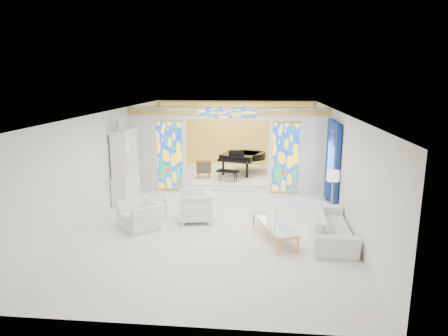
# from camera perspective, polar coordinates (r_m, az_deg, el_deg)

# --- Properties ---
(floor) EXTENTS (12.00, 12.00, 0.00)m
(floor) POSITION_cam_1_polar(r_m,az_deg,el_deg) (12.43, -0.36, -5.93)
(floor) COLOR white
(floor) RESTS_ON ground
(ceiling) EXTENTS (7.00, 12.00, 0.02)m
(ceiling) POSITION_cam_1_polar(r_m,az_deg,el_deg) (11.81, -0.38, 7.99)
(ceiling) COLOR white
(ceiling) RESTS_ON wall_back
(wall_back) EXTENTS (7.00, 0.02, 3.00)m
(wall_back) POSITION_cam_1_polar(r_m,az_deg,el_deg) (17.92, 1.59, 4.79)
(wall_back) COLOR white
(wall_back) RESTS_ON floor
(wall_front) EXTENTS (7.00, 0.02, 3.00)m
(wall_front) POSITION_cam_1_polar(r_m,az_deg,el_deg) (6.34, -5.97, -10.35)
(wall_front) COLOR white
(wall_front) RESTS_ON floor
(wall_left) EXTENTS (0.02, 12.00, 3.00)m
(wall_left) POSITION_cam_1_polar(r_m,az_deg,el_deg) (12.86, -16.08, 1.13)
(wall_left) COLOR white
(wall_left) RESTS_ON floor
(wall_right) EXTENTS (0.02, 12.00, 3.00)m
(wall_right) POSITION_cam_1_polar(r_m,az_deg,el_deg) (12.19, 16.23, 0.50)
(wall_right) COLOR white
(wall_right) RESTS_ON floor
(partition_wall) EXTENTS (7.00, 0.22, 3.00)m
(partition_wall) POSITION_cam_1_polar(r_m,az_deg,el_deg) (13.95, 0.46, 3.15)
(partition_wall) COLOR white
(partition_wall) RESTS_ON floor
(stained_glass_left) EXTENTS (0.90, 0.04, 2.40)m
(stained_glass_left) POSITION_cam_1_polar(r_m,az_deg,el_deg) (14.23, -7.75, 1.78)
(stained_glass_left) COLOR gold
(stained_glass_left) RESTS_ON partition_wall
(stained_glass_right) EXTENTS (0.90, 0.04, 2.40)m
(stained_glass_right) POSITION_cam_1_polar(r_m,az_deg,el_deg) (13.89, 8.80, 1.47)
(stained_glass_right) COLOR gold
(stained_glass_right) RESTS_ON partition_wall
(stained_glass_transom) EXTENTS (2.00, 0.04, 0.34)m
(stained_glass_transom) POSITION_cam_1_polar(r_m,az_deg,el_deg) (13.70, 0.43, 7.89)
(stained_glass_transom) COLOR gold
(stained_glass_transom) RESTS_ON partition_wall
(alcove_platform) EXTENTS (6.80, 3.80, 0.18)m
(alcove_platform) POSITION_cam_1_polar(r_m,az_deg,el_deg) (16.33, 1.10, -1.04)
(alcove_platform) COLOR white
(alcove_platform) RESTS_ON floor
(gold_curtain_back) EXTENTS (6.70, 0.10, 2.90)m
(gold_curtain_back) POSITION_cam_1_polar(r_m,az_deg,el_deg) (17.81, 1.56, 4.74)
(gold_curtain_back) COLOR #E8C651
(gold_curtain_back) RESTS_ON wall_back
(chandelier) EXTENTS (0.48, 0.48, 0.30)m
(chandelier) POSITION_cam_1_polar(r_m,az_deg,el_deg) (15.81, 1.84, 7.55)
(chandelier) COLOR #DF9D4E
(chandelier) RESTS_ON ceiling
(blue_drapes) EXTENTS (0.14, 1.85, 2.65)m
(blue_drapes) POSITION_cam_1_polar(r_m,az_deg,el_deg) (12.83, 15.25, 1.50)
(blue_drapes) COLOR navy
(blue_drapes) RESTS_ON wall_right
(china_cabinet) EXTENTS (0.56, 1.46, 2.72)m
(china_cabinet) POSITION_cam_1_polar(r_m,az_deg,el_deg) (13.37, -13.94, 0.24)
(china_cabinet) COLOR white
(china_cabinet) RESTS_ON floor
(armchair_left) EXTENTS (1.44, 1.44, 0.71)m
(armchair_left) POSITION_cam_1_polar(r_m,az_deg,el_deg) (11.12, -11.88, -6.57)
(armchair_left) COLOR silver
(armchair_left) RESTS_ON floor
(armchair_right) EXTENTS (1.11, 1.08, 0.87)m
(armchair_right) POSITION_cam_1_polar(r_m,az_deg,el_deg) (11.39, -4.14, -5.42)
(armchair_right) COLOR white
(armchair_right) RESTS_ON floor
(sofa) EXTENTS (1.05, 2.56, 0.74)m
(sofa) POSITION_cam_1_polar(r_m,az_deg,el_deg) (10.47, 14.89, -7.86)
(sofa) COLOR white
(sofa) RESTS_ON floor
(side_table) EXTENTS (0.49, 0.49, 0.55)m
(side_table) POSITION_cam_1_polar(r_m,az_deg,el_deg) (11.56, -8.32, -5.63)
(side_table) COLOR white
(side_table) RESTS_ON floor
(vase) EXTENTS (0.23, 0.23, 0.19)m
(vase) POSITION_cam_1_polar(r_m,az_deg,el_deg) (11.48, -8.37, -4.26)
(vase) COLOR white
(vase) RESTS_ON side_table
(coffee_table) EXTENTS (1.20, 2.02, 0.43)m
(coffee_table) POSITION_cam_1_polar(r_m,az_deg,el_deg) (10.19, 7.16, -7.96)
(coffee_table) COLOR white
(coffee_table) RESTS_ON floor
(floor_lamp) EXTENTS (0.39, 0.39, 1.46)m
(floor_lamp) POSITION_cam_1_polar(r_m,az_deg,el_deg) (11.54, 15.30, -1.42)
(floor_lamp) COLOR #DF9D4E
(floor_lamp) RESTS_ON floor
(grand_piano) EXTENTS (2.07, 2.64, 1.01)m
(grand_piano) POSITION_cam_1_polar(r_m,az_deg,el_deg) (16.24, 2.92, 1.67)
(grand_piano) COLOR black
(grand_piano) RESTS_ON alcove_platform
(tv_console) EXTENTS (0.63, 0.49, 0.64)m
(tv_console) POSITION_cam_1_polar(r_m,az_deg,el_deg) (15.53, -2.92, 0.15)
(tv_console) COLOR brown
(tv_console) RESTS_ON alcove_platform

